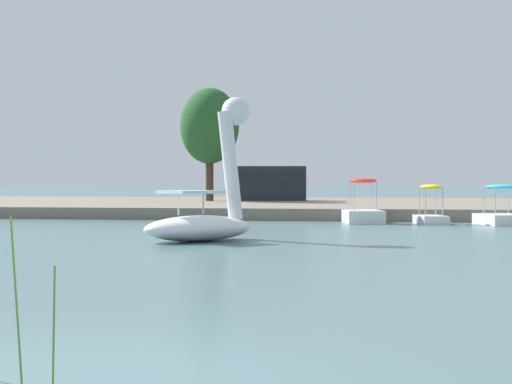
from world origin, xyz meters
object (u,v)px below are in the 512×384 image
object	(u,v)px
swan_boat	(206,207)
pedal_boat_cyan	(502,212)
tree_broadleaf_behind_dock	(210,126)
parked_van	(267,182)
pedal_boat_red	(363,211)
pedal_boat_yellow	(431,211)

from	to	relation	value
swan_boat	pedal_boat_cyan	size ratio (longest dim) A/B	1.49
tree_broadleaf_behind_dock	parked_van	bearing A→B (deg)	26.50
swan_boat	tree_broadleaf_behind_dock	distance (m)	25.14
swan_boat	parked_van	world-z (taller)	swan_boat
pedal_boat_cyan	parked_van	xyz separation A→B (m)	(-11.10, 15.84, 1.09)
pedal_boat_red	pedal_boat_cyan	size ratio (longest dim) A/B	0.95
swan_boat	tree_broadleaf_behind_dock	bearing A→B (deg)	102.83
swan_boat	tree_broadleaf_behind_dock	size ratio (longest dim) A/B	0.60
pedal_boat_red	parked_van	bearing A→B (deg)	111.59
tree_broadleaf_behind_dock	parked_van	xyz separation A→B (m)	(3.00, 1.49, -3.10)
pedal_boat_red	pedal_boat_cyan	distance (m)	4.99
pedal_boat_red	pedal_boat_yellow	bearing A→B (deg)	-8.28
parked_van	pedal_boat_yellow	bearing A→B (deg)	-61.50
pedal_boat_yellow	pedal_boat_cyan	world-z (taller)	pedal_boat_cyan
pedal_boat_red	parked_van	world-z (taller)	parked_van
swan_boat	pedal_boat_yellow	distance (m)	11.63
pedal_boat_cyan	parked_van	distance (m)	19.37
swan_boat	parked_van	size ratio (longest dim) A/B	0.82
swan_boat	pedal_boat_cyan	xyz separation A→B (m)	(8.58, 9.89, -0.44)
parked_van	pedal_boat_red	bearing A→B (deg)	-68.41
swan_boat	pedal_boat_cyan	bearing A→B (deg)	49.05
pedal_boat_yellow	tree_broadleaf_behind_dock	bearing A→B (deg)	128.97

